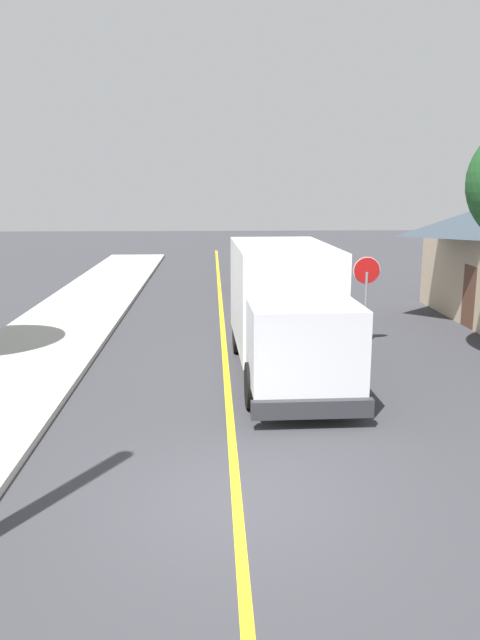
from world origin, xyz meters
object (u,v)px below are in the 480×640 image
(parked_car_near, at_px, (271,294))
(stop_sign, at_px, (366,284))
(box_truck, at_px, (285,304))
(parked_car_mid, at_px, (265,271))
(parked_car_far, at_px, (253,255))

(parked_car_near, height_order, stop_sign, stop_sign)
(box_truck, relative_size, parked_car_mid, 1.63)
(box_truck, xyz_separation_m, parked_car_far, (0.60, 20.73, -0.97))
(box_truck, distance_m, parked_car_far, 20.76)
(parked_car_near, distance_m, parked_car_far, 13.60)
(box_truck, height_order, stop_sign, box_truck)
(box_truck, distance_m, stop_sign, 3.80)
(parked_car_near, distance_m, stop_sign, 5.18)
(parked_car_mid, relative_size, parked_car_far, 0.99)
(parked_car_near, distance_m, parked_car_mid, 6.35)
(parked_car_mid, bearing_deg, box_truck, -92.71)
(stop_sign, bearing_deg, parked_car_near, 118.09)
(parked_car_near, height_order, parked_car_mid, same)
(parked_car_near, height_order, parked_car_far, same)
(parked_car_far, height_order, stop_sign, stop_sign)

